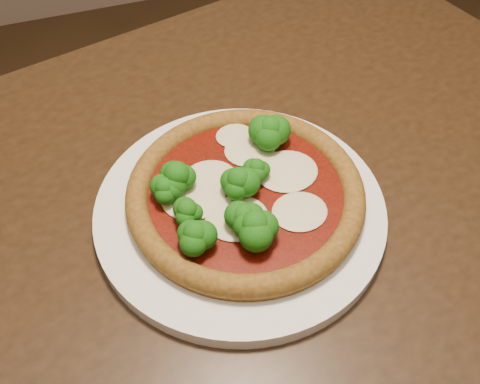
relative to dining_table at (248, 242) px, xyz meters
name	(u,v)px	position (x,y,z in m)	size (l,w,h in m)	color
dining_table	(248,242)	(0.00, 0.00, 0.00)	(1.22, 1.02, 0.75)	black
plate	(240,209)	(-0.02, -0.03, 0.12)	(0.33, 0.33, 0.02)	white
pizza	(242,192)	(-0.02, -0.03, 0.14)	(0.27, 0.27, 0.06)	brown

